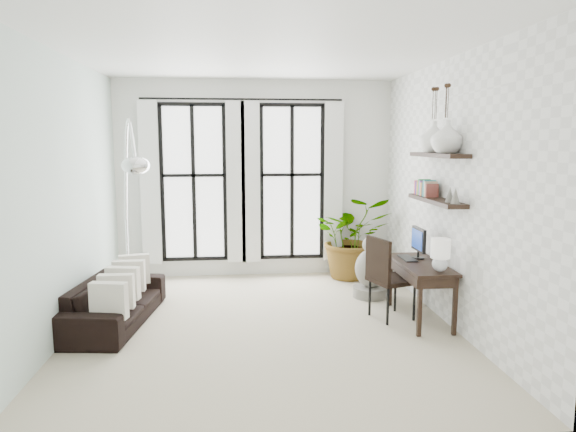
{
  "coord_description": "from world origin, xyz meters",
  "views": [
    {
      "loc": [
        -0.29,
        -5.93,
        2.2
      ],
      "look_at": [
        0.32,
        0.3,
        1.3
      ],
      "focal_mm": 32.0,
      "sensor_mm": 36.0,
      "label": 1
    }
  ],
  "objects": [
    {
      "name": "vase_a",
      "position": [
        2.11,
        -0.19,
        2.27
      ],
      "size": [
        0.37,
        0.37,
        0.38
      ],
      "primitive_type": "imported",
      "color": "white",
      "rests_on": "shelf_upper"
    },
    {
      "name": "wall_left",
      "position": [
        -2.25,
        0.0,
        1.6
      ],
      "size": [
        0.0,
        5.0,
        5.0
      ],
      "primitive_type": "plane",
      "rotation": [
        1.57,
        0.0,
        1.57
      ],
      "color": "silver",
      "rests_on": "floor"
    },
    {
      "name": "wall_right",
      "position": [
        2.25,
        0.0,
        1.6
      ],
      "size": [
        0.0,
        5.0,
        5.0
      ],
      "primitive_type": "plane",
      "rotation": [
        1.57,
        0.0,
        -1.57
      ],
      "color": "white",
      "rests_on": "floor"
    },
    {
      "name": "vase_b",
      "position": [
        2.11,
        0.21,
        2.27
      ],
      "size": [
        0.37,
        0.37,
        0.38
      ],
      "primitive_type": "imported",
      "color": "white",
      "rests_on": "shelf_upper"
    },
    {
      "name": "plant",
      "position": [
        1.55,
        2.14,
        0.68
      ],
      "size": [
        1.25,
        1.09,
        1.35
      ],
      "primitive_type": "imported",
      "rotation": [
        0.0,
        0.0,
        -0.03
      ],
      "color": "#2D7228",
      "rests_on": "floor"
    },
    {
      "name": "sofa",
      "position": [
        -1.8,
        0.31,
        0.27
      ],
      "size": [
        0.96,
        1.96,
        0.55
      ],
      "primitive_type": "imported",
      "rotation": [
        0.0,
        0.0,
        1.45
      ],
      "color": "black",
      "rests_on": "floor"
    },
    {
      "name": "buddha",
      "position": [
        1.58,
        1.06,
        0.37
      ],
      "size": [
        0.49,
        0.49,
        0.89
      ],
      "color": "gray",
      "rests_on": "floor"
    },
    {
      "name": "arc_lamp",
      "position": [
        -1.7,
        0.96,
        1.93
      ],
      "size": [
        0.75,
        1.56,
        2.5
      ],
      "color": "silver",
      "rests_on": "floor"
    },
    {
      "name": "ceiling",
      "position": [
        0.0,
        0.0,
        3.2
      ],
      "size": [
        5.0,
        5.0,
        0.0
      ],
      "primitive_type": "plane",
      "color": "white",
      "rests_on": "wall_back"
    },
    {
      "name": "wall_back",
      "position": [
        0.0,
        2.5,
        1.6
      ],
      "size": [
        4.5,
        0.0,
        4.5
      ],
      "primitive_type": "plane",
      "rotation": [
        1.57,
        0.0,
        0.0
      ],
      "color": "white",
      "rests_on": "floor"
    },
    {
      "name": "throw_pillows",
      "position": [
        -1.7,
        0.31,
        0.5
      ],
      "size": [
        0.4,
        1.52,
        0.4
      ],
      "color": "beige",
      "rests_on": "sofa"
    },
    {
      "name": "wall_shelves",
      "position": [
        2.11,
        0.1,
        1.73
      ],
      "size": [
        0.25,
        1.3,
        0.6
      ],
      "color": "black",
      "rests_on": "wall_right"
    },
    {
      "name": "desk",
      "position": [
        1.95,
        0.01,
        0.69
      ],
      "size": [
        0.52,
        1.23,
        1.12
      ],
      "color": "black",
      "rests_on": "floor"
    },
    {
      "name": "desk_chair",
      "position": [
        1.53,
        0.13,
        0.59
      ],
      "size": [
        0.62,
        0.62,
        1.04
      ],
      "rotation": [
        0.0,
        0.0,
        0.32
      ],
      "color": "black",
      "rests_on": "floor"
    },
    {
      "name": "windows",
      "position": [
        -0.2,
        2.43,
        1.56
      ],
      "size": [
        3.26,
        0.13,
        2.65
      ],
      "color": "white",
      "rests_on": "wall_back"
    },
    {
      "name": "floor",
      "position": [
        0.0,
        0.0,
        0.0
      ],
      "size": [
        5.0,
        5.0,
        0.0
      ],
      "primitive_type": "plane",
      "color": "#BDB496",
      "rests_on": "ground"
    }
  ]
}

